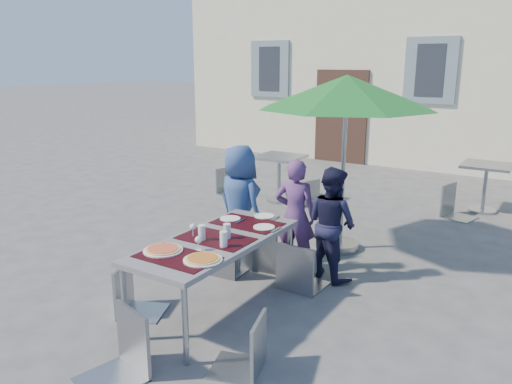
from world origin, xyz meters
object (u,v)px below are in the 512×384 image
Objects in this scene: child_1 at (295,215)px; chair_1 at (263,219)px; cafe_table_1 at (486,178)px; chair_3 at (131,261)px; child_2 at (332,223)px; chair_4 at (247,312)px; chair_2 at (300,238)px; bg_chair_r_0 at (308,177)px; child_0 at (240,204)px; chair_5 at (118,306)px; dining_table at (216,244)px; cafe_table_0 at (279,169)px; pizza_near_left at (163,250)px; bg_chair_l_0 at (228,166)px; patio_umbrella at (347,94)px; chair_0 at (222,224)px; pizza_near_right at (203,259)px; bg_chair_l_1 at (457,181)px.

chair_1 is at bearing 17.15° from child_1.
chair_3 is at bearing -112.99° from cafe_table_1.
chair_4 is at bearing 118.75° from child_2.
chair_2 reaches higher than bg_chair_r_0.
child_0 is 2.52m from chair_5.
chair_1 is (-0.16, 1.12, -0.08)m from dining_table.
child_2 reaches higher than cafe_table_1.
cafe_table_0 is (-1.31, 2.68, -0.03)m from chair_1.
pizza_near_left is 0.39× the size of bg_chair_l_0.
child_1 reaches higher than chair_2.
chair_4 is 0.40× the size of patio_umbrella.
chair_5 is 0.45× the size of patio_umbrella.
chair_1 reaches higher than dining_table.
cafe_table_1 is (2.13, 4.28, -0.04)m from chair_0.
pizza_near_right is 1.88m from child_2.
child_2 is 1.44× the size of chair_4.
child_0 is (-0.78, 1.71, -0.05)m from pizza_near_right.
chair_5 is at bearing -85.95° from chair_1.
chair_4 is 1.12× the size of cafe_table_1.
child_1 is 1.31× the size of chair_5.
cafe_table_1 is 0.80× the size of bg_chair_l_1.
chair_5 reaches higher than bg_chair_l_0.
chair_5 reaches higher than dining_table.
chair_3 is (-0.91, 0.04, -0.23)m from pizza_near_right.
chair_5 reaches higher than cafe_table_1.
chair_5 reaches higher than chair_4.
child_2 is 1.61× the size of cafe_table_1.
chair_1 is 3.68m from bg_chair_l_1.
cafe_table_1 is (1.42, 5.53, -0.21)m from pizza_near_right.
child_1 is 1.63m from patio_umbrella.
chair_4 is at bearing 142.26° from child_0.
chair_1 is 1.14× the size of bg_chair_l_0.
pizza_near_right is 0.25× the size of child_1.
chair_3 is at bearing -99.37° from chair_0.
bg_chair_l_0 is at bearing -35.02° from child_0.
child_1 is 1.49× the size of chair_4.
bg_chair_l_0 is at bearing 124.58° from chair_0.
chair_0 is at bearing -55.42° from bg_chair_l_0.
chair_2 reaches higher than cafe_table_1.
bg_chair_l_1 is (1.86, 3.28, -0.14)m from child_0.
chair_5 is 5.60m from bg_chair_l_0.
child_0 reaches higher than cafe_table_0.
chair_1 is at bearing 118.17° from chair_4.
patio_umbrella reaches higher than pizza_near_left.
cafe_table_1 is (2.61, 1.16, 0.07)m from bg_chair_r_0.
cafe_table_0 reaches higher than cafe_table_1.
chair_3 is at bearing -66.06° from bg_chair_l_0.
child_0 reaches higher than cafe_table_1.
pizza_near_right is 1.67m from chair_1.
chair_5 is (0.47, -1.99, -0.01)m from chair_0.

